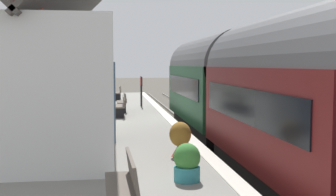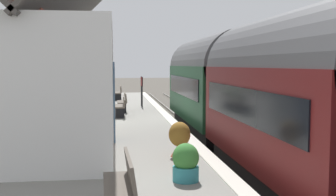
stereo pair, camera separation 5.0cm
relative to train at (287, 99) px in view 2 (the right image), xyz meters
The scene contains 16 objects.
ground_plane 7.33m from the train, ahead, with size 160.00×160.00×0.00m, color #4C473F.
platform 8.73m from the train, 35.83° to the left, with size 32.00×6.22×0.88m, color gray.
platform_edge_coping 7.36m from the train, 16.68° to the left, with size 32.00×0.36×0.02m, color beige.
rail_near 7.29m from the train, ahead, with size 52.00×0.08×0.14m, color gray.
rail_far 7.29m from the train, ahead, with size 52.00×0.08×0.14m, color gray.
train is the anchor object (origin of this frame).
station_building 6.28m from the train, 75.87° to the left, with size 7.60×3.76×6.21m.
bench_mid_platform 8.66m from the train, 27.77° to the left, with size 1.40×0.45×0.88m.
bench_platform_end 5.87m from the train, 133.83° to the left, with size 1.41×0.48×0.88m.
bench_near_building 16.48m from the train, 14.10° to the left, with size 1.42×0.50×0.88m.
bench_by_lamp 10.31m from the train, 22.30° to the left, with size 1.41×0.46×0.88m.
planter_edge_far 19.62m from the train, 20.82° to the left, with size 0.39×0.39×0.77m.
planter_bench_right 13.08m from the train, 20.77° to the left, with size 0.51×0.51×0.81m.
planter_corner_building 2.91m from the train, 94.47° to the left, with size 0.52×0.52×0.83m.
planter_by_door 3.91m from the train, 128.15° to the left, with size 0.50×0.50×0.73m.
station_sign_board 12.09m from the train, 13.80° to the left, with size 0.96×0.06×1.57m.
Camera 2 is at (-16.89, 3.39, 3.07)m, focal length 44.79 mm.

